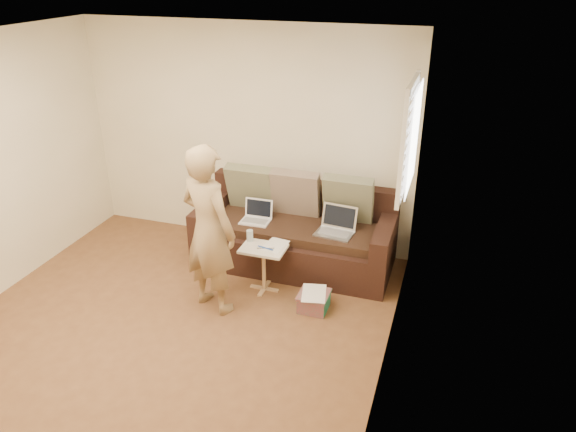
# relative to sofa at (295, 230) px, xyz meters

# --- Properties ---
(floor) EXTENTS (4.50, 4.50, 0.00)m
(floor) POSITION_rel_sofa_xyz_m (-0.76, -1.77, -0.42)
(floor) COLOR brown
(floor) RESTS_ON ground
(ceiling) EXTENTS (4.50, 4.50, 0.00)m
(ceiling) POSITION_rel_sofa_xyz_m (-0.76, -1.77, 2.18)
(ceiling) COLOR white
(ceiling) RESTS_ON wall_back
(wall_back) EXTENTS (4.00, 0.00, 4.00)m
(wall_back) POSITION_rel_sofa_xyz_m (-0.76, 0.48, 0.87)
(wall_back) COLOR beige
(wall_back) RESTS_ON ground
(wall_right) EXTENTS (0.00, 4.50, 4.50)m
(wall_right) POSITION_rel_sofa_xyz_m (1.24, -1.77, 0.87)
(wall_right) COLOR beige
(wall_right) RESTS_ON ground
(window_blinds) EXTENTS (0.12, 0.88, 1.08)m
(window_blinds) POSITION_rel_sofa_xyz_m (1.19, -0.27, 1.28)
(window_blinds) COLOR white
(window_blinds) RESTS_ON wall_right
(sofa) EXTENTS (2.20, 0.95, 0.85)m
(sofa) POSITION_rel_sofa_xyz_m (0.00, 0.00, 0.00)
(sofa) COLOR black
(sofa) RESTS_ON ground
(pillow_left) EXTENTS (0.55, 0.29, 0.57)m
(pillow_left) POSITION_rel_sofa_xyz_m (-0.60, 0.20, 0.37)
(pillow_left) COLOR #656B4F
(pillow_left) RESTS_ON sofa
(pillow_mid) EXTENTS (0.55, 0.27, 0.57)m
(pillow_mid) POSITION_rel_sofa_xyz_m (-0.05, 0.20, 0.37)
(pillow_mid) COLOR #715C51
(pillow_mid) RESTS_ON sofa
(pillow_right) EXTENTS (0.55, 0.28, 0.57)m
(pillow_right) POSITION_rel_sofa_xyz_m (0.55, 0.22, 0.37)
(pillow_right) COLOR #656B4F
(pillow_right) RESTS_ON sofa
(laptop_silver) EXTENTS (0.42, 0.33, 0.26)m
(laptop_silver) POSITION_rel_sofa_xyz_m (0.49, -0.14, 0.10)
(laptop_silver) COLOR #B7BABC
(laptop_silver) RESTS_ON sofa
(laptop_white) EXTENTS (0.33, 0.24, 0.23)m
(laptop_white) POSITION_rel_sofa_xyz_m (-0.43, -0.13, 0.10)
(laptop_white) COLOR white
(laptop_white) RESTS_ON sofa
(person) EXTENTS (0.73, 0.61, 1.72)m
(person) POSITION_rel_sofa_xyz_m (-0.53, -1.06, 0.43)
(person) COLOR olive
(person) RESTS_ON ground
(side_table) EXTENTS (0.46, 0.32, 0.51)m
(side_table) POSITION_rel_sofa_xyz_m (-0.14, -0.62, -0.17)
(side_table) COLOR silver
(side_table) RESTS_ON ground
(drinking_glass) EXTENTS (0.07, 0.07, 0.12)m
(drinking_glass) POSITION_rel_sofa_xyz_m (-0.33, -0.53, 0.14)
(drinking_glass) COLOR silver
(drinking_glass) RESTS_ON side_table
(scissors) EXTENTS (0.20, 0.16, 0.02)m
(scissors) POSITION_rel_sofa_xyz_m (-0.11, -0.64, 0.09)
(scissors) COLOR silver
(scissors) RESTS_ON side_table
(paper_on_table) EXTENTS (0.25, 0.33, 0.00)m
(paper_on_table) POSITION_rel_sofa_xyz_m (-0.04, -0.54, 0.08)
(paper_on_table) COLOR white
(paper_on_table) RESTS_ON side_table
(striped_box) EXTENTS (0.30, 0.30, 0.19)m
(striped_box) POSITION_rel_sofa_xyz_m (0.46, -0.81, -0.33)
(striped_box) COLOR red
(striped_box) RESTS_ON ground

